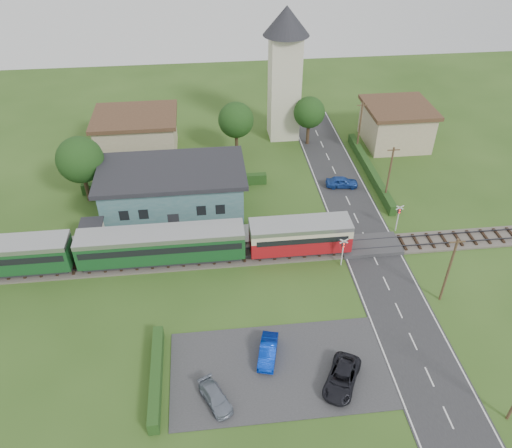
{
  "coord_description": "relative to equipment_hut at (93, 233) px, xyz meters",
  "views": [
    {
      "loc": [
        -6.04,
        -36.17,
        32.73
      ],
      "look_at": [
        -1.54,
        4.0,
        2.43
      ],
      "focal_mm": 35.0,
      "sensor_mm": 36.0,
      "label": 1
    }
  ],
  "objects": [
    {
      "name": "house_west",
      "position": [
        3.0,
        19.8,
        1.04
      ],
      "size": [
        10.8,
        8.8,
        5.5
      ],
      "color": "tan",
      "rests_on": "ground"
    },
    {
      "name": "crossing_deck",
      "position": [
        28.0,
        -3.2,
        -1.52
      ],
      "size": [
        6.2,
        3.4,
        0.45
      ],
      "primitive_type": "cube",
      "color": "#333335",
      "rests_on": "ground"
    },
    {
      "name": "hedge_station",
      "position": [
        8.0,
        10.3,
        -1.1
      ],
      "size": [
        22.0,
        0.8,
        1.3
      ],
      "primitive_type": "cube",
      "color": "#193814",
      "rests_on": "ground"
    },
    {
      "name": "ground",
      "position": [
        18.0,
        -5.2,
        -1.75
      ],
      "size": [
        120.0,
        120.0,
        0.0
      ],
      "primitive_type": "plane",
      "color": "#2D4C19"
    },
    {
      "name": "crossing_signal_far",
      "position": [
        31.6,
        -0.81,
        0.39
      ],
      "size": [
        0.84,
        0.28,
        3.28
      ],
      "color": "silver",
      "rests_on": "ground"
    },
    {
      "name": "hedge_carpark",
      "position": [
        7.0,
        -17.2,
        -1.15
      ],
      "size": [
        0.8,
        9.0,
        1.2
      ],
      "primitive_type": "cube",
      "color": "#193814",
      "rests_on": "ground"
    },
    {
      "name": "road",
      "position": [
        28.0,
        -5.2,
        -1.72
      ],
      "size": [
        6.0,
        70.0,
        0.05
      ],
      "primitive_type": "cube",
      "color": "#28282B",
      "rests_on": "ground"
    },
    {
      "name": "streetlamp_east",
      "position": [
        34.0,
        21.8,
        1.29
      ],
      "size": [
        0.3,
        0.3,
        5.15
      ],
      "color": "#3F3F47",
      "rests_on": "ground"
    },
    {
      "name": "pedestrian_near",
      "position": [
        16.42,
        -0.56,
        -0.5
      ],
      "size": [
        0.61,
        0.43,
        1.6
      ],
      "primitive_type": "imported",
      "rotation": [
        0.0,
        0.0,
        3.06
      ],
      "color": "gray",
      "rests_on": "platform"
    },
    {
      "name": "car_park_blue",
      "position": [
        15.78,
        -15.88,
        -1.05
      ],
      "size": [
        2.2,
        3.97,
        1.24
      ],
      "primitive_type": "imported",
      "rotation": [
        0.0,
        0.0,
        -0.25
      ],
      "color": "#0125A2",
      "rests_on": "car_park"
    },
    {
      "name": "house_east",
      "position": [
        38.0,
        18.8,
        1.05
      ],
      "size": [
        8.8,
        8.8,
        5.5
      ],
      "color": "tan",
      "rests_on": "ground"
    },
    {
      "name": "car_on_road",
      "position": [
        27.98,
        8.34,
        -1.04
      ],
      "size": [
        3.99,
        2.01,
        1.31
      ],
      "primitive_type": "imported",
      "rotation": [
        0.0,
        0.0,
        1.44
      ],
      "color": "#1C419A",
      "rests_on": "road"
    },
    {
      "name": "crossing_signal_near",
      "position": [
        24.4,
        -5.61,
        0.39
      ],
      "size": [
        0.84,
        0.28,
        3.28
      ],
      "color": "silver",
      "rests_on": "ground"
    },
    {
      "name": "car_park",
      "position": [
        16.5,
        -17.2,
        -1.71
      ],
      "size": [
        17.0,
        9.0,
        0.08
      ],
      "primitive_type": "cube",
      "color": "#333335",
      "rests_on": "ground"
    },
    {
      "name": "car_park_dark",
      "position": [
        21.03,
        -19.02,
        -1.02
      ],
      "size": [
        4.09,
        5.08,
        1.29
      ],
      "primitive_type": "imported",
      "rotation": [
        0.0,
        0.0,
        -0.5
      ],
      "color": "black",
      "rests_on": "car_park"
    },
    {
      "name": "tree_b",
      "position": [
        16.0,
        17.8,
        3.27
      ],
      "size": [
        4.6,
        4.6,
        7.34
      ],
      "color": "#332316",
      "rests_on": "ground"
    },
    {
      "name": "utility_pole_d",
      "position": [
        32.2,
        16.8,
        1.88
      ],
      "size": [
        1.4,
        0.22,
        7.0
      ],
      "color": "#473321",
      "rests_on": "ground"
    },
    {
      "name": "streetlamp_west",
      "position": [
        -4.0,
        14.8,
        1.29
      ],
      "size": [
        0.3,
        0.3,
        5.15
      ],
      "color": "#3F3F47",
      "rests_on": "ground"
    },
    {
      "name": "church_tower",
      "position": [
        23.0,
        22.8,
        8.48
      ],
      "size": [
        6.0,
        6.0,
        17.6
      ],
      "color": "beige",
      "rests_on": "ground"
    },
    {
      "name": "tree_c",
      "position": [
        26.0,
        19.8,
        2.91
      ],
      "size": [
        4.2,
        4.2,
        6.78
      ],
      "color": "#332316",
      "rests_on": "ground"
    },
    {
      "name": "utility_pole_b",
      "position": [
        32.2,
        -11.2,
        1.88
      ],
      "size": [
        1.4,
        0.22,
        7.0
      ],
      "color": "#473321",
      "rests_on": "ground"
    },
    {
      "name": "equipment_hut",
      "position": [
        0.0,
        0.0,
        0.0
      ],
      "size": [
        2.3,
        2.3,
        2.55
      ],
      "color": "beige",
      "rests_on": "platform"
    },
    {
      "name": "tree_a",
      "position": [
        -2.0,
        8.8,
        3.63
      ],
      "size": [
        5.2,
        5.2,
        8.0
      ],
      "color": "#332316",
      "rests_on": "ground"
    },
    {
      "name": "train",
      "position": [
        3.86,
        -3.2,
        0.43
      ],
      "size": [
        43.2,
        2.9,
        3.4
      ],
      "color": "#232328",
      "rests_on": "ground"
    },
    {
      "name": "railway_track",
      "position": [
        18.0,
        -3.2,
        -1.64
      ],
      "size": [
        76.0,
        3.2,
        0.49
      ],
      "color": "#4C443D",
      "rests_on": "ground"
    },
    {
      "name": "utility_pole_c",
      "position": [
        32.2,
        4.8,
        1.88
      ],
      "size": [
        1.4,
        0.22,
        7.0
      ],
      "color": "#473321",
      "rests_on": "ground"
    },
    {
      "name": "car_park_silver",
      "position": [
        11.41,
        -19.55,
        -1.16
      ],
      "size": [
        2.81,
        3.8,
        1.02
      ],
      "primitive_type": "imported",
      "rotation": [
        0.0,
        0.0,
        0.45
      ],
      "color": "gray",
      "rests_on": "car_park"
    },
    {
      "name": "hedge_roadside",
      "position": [
        32.2,
        10.8,
        -1.15
      ],
      "size": [
        0.8,
        18.0,
        1.2
      ],
      "primitive_type": "cube",
      "color": "#193814",
      "rests_on": "ground"
    },
    {
      "name": "pedestrian_far",
      "position": [
        3.88,
        -0.3,
        -0.45
      ],
      "size": [
        0.85,
        0.97,
        1.69
      ],
      "primitive_type": "imported",
      "rotation": [
        0.0,
        0.0,
        1.28
      ],
      "color": "gray",
      "rests_on": "platform"
    },
    {
      "name": "platform",
      "position": [
        8.0,
        0.0,
        -1.52
      ],
      "size": [
        30.0,
        3.0,
        0.45
      ],
      "primitive_type": "cube",
      "color": "gray",
      "rests_on": "ground"
    },
    {
      "name": "station_building",
      "position": [
        8.0,
        5.79,
        0.95
      ],
      "size": [
        16.0,
        9.0,
        5.3
      ],
      "color": "#39686E",
      "rests_on": "ground"
    }
  ]
}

